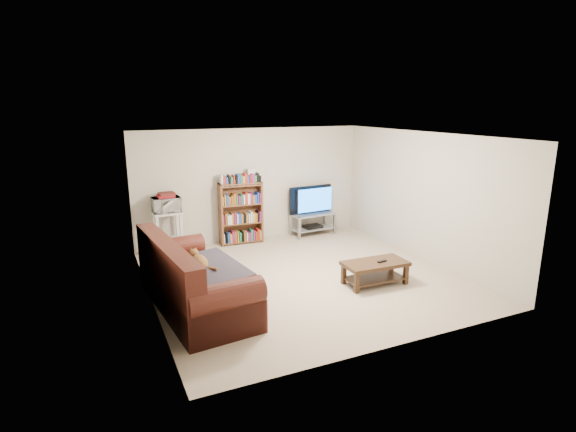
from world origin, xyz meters
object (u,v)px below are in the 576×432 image
bookshelf (241,212)px  coffee_table (375,269)px  sofa (190,285)px  tv_stand (313,220)px

bookshelf → coffee_table: bearing=-64.5°
bookshelf → sofa: bearing=-119.2°
sofa → coffee_table: size_ratio=2.37×
coffee_table → sofa: bearing=174.9°
sofa → bookshelf: bearing=51.7°
coffee_table → bookshelf: 3.33m
sofa → tv_stand: sofa is taller
sofa → coffee_table: 2.98m
bookshelf → tv_stand: bearing=0.5°
coffee_table → tv_stand: bearing=84.0°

